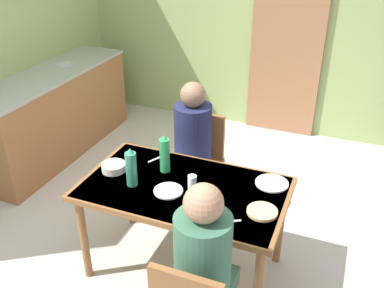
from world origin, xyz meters
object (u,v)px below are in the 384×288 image
Objects in this scene: person_near_diner at (204,255)px; person_far_diner at (192,135)px; chair_far_diner at (198,158)px; water_bottle_green_far at (165,154)px; kitchen_counter at (53,113)px; serving_bowl_center at (114,167)px; water_bottle_green_near at (131,168)px; dining_table at (184,196)px.

person_near_diner is 1.00× the size of person_far_diner.
chair_far_diner is at bearing 112.20° from person_near_diner.
person_far_diner is 2.69× the size of water_bottle_green_far.
serving_bowl_center is at bearing -37.77° from kitchen_counter.
water_bottle_green_far is 1.68× the size of serving_bowl_center.
kitchen_counter is 7.29× the size of water_bottle_green_near.
person_near_diner is 1.35m from person_far_diner.
kitchen_counter is 2.30m from dining_table.
water_bottle_green_near is at bearing 80.37° from chair_far_diner.
dining_table is (1.99, -1.13, 0.20)m from kitchen_counter.
chair_far_diner is at bearing 103.87° from dining_table.
kitchen_counter is 1.91m from person_far_diner.
water_bottle_green_far reaches higher than water_bottle_green_near.
kitchen_counter is at bearing 142.23° from serving_bowl_center.
kitchen_counter is at bearing 143.59° from person_near_diner.
serving_bowl_center is at bearing 60.00° from person_far_diner.
chair_far_diner is 3.14× the size of water_bottle_green_near.
person_far_diner is (1.81, -0.51, 0.33)m from kitchen_counter.
dining_table is at bearing 103.87° from chair_far_diner.
kitchen_counter is 2.63× the size of person_far_diner.
person_near_diner is at bearing -58.83° from dining_table.
water_bottle_green_far is at bearing 145.37° from dining_table.
chair_far_diner is 1.13× the size of person_near_diner.
water_bottle_green_far reaches higher than serving_bowl_center.
person_near_diner is 2.78× the size of water_bottle_green_near.
chair_far_diner is at bearing -11.72° from kitchen_counter.
water_bottle_green_far is 0.38m from serving_bowl_center.
water_bottle_green_near is 1.63× the size of serving_bowl_center.
person_near_diner is 0.87m from water_bottle_green_near.
water_bottle_green_near is at bearing -36.55° from kitchen_counter.
water_bottle_green_near is (-0.15, -0.86, 0.36)m from chair_far_diner.
person_near_diner and person_far_diner have the same top height.
chair_far_diner is at bearing -90.00° from person_far_diner.
serving_bowl_center is (-0.35, -0.75, 0.25)m from chair_far_diner.
person_far_diner reaches higher than chair_far_diner.
water_bottle_green_near is at bearing 143.91° from person_near_diner.
person_near_diner is at bearing 114.38° from person_far_diner.
chair_far_diner is 1.51m from person_near_diner.
person_far_diner reaches higher than water_bottle_green_far.
water_bottle_green_far reaches higher than chair_far_diner.
chair_far_diner is 0.31m from person_far_diner.
person_far_diner reaches higher than dining_table.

